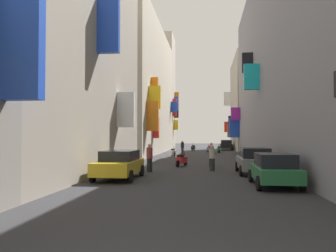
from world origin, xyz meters
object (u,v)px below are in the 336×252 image
(scooter_black, at_px, (193,148))
(scooter_red, at_px, (182,160))
(parked_car_black, at_px, (226,145))
(parked_car_grey, at_px, (254,160))
(parked_car_yellow, at_px, (119,164))
(scooter_white, at_px, (173,153))
(scooter_green, at_px, (219,149))
(parked_car_green, at_px, (274,169))
(scooter_blue, at_px, (210,149))
(pedestrian_near_right, at_px, (212,158))
(pedestrian_mid_street, at_px, (182,148))
(pedestrian_crossing, at_px, (150,158))
(pedestrian_near_left, at_px, (211,154))

(scooter_black, bearing_deg, scooter_red, -89.45)
(parked_car_black, bearing_deg, parked_car_grey, -90.29)
(parked_car_yellow, height_order, scooter_black, parked_car_yellow)
(scooter_white, distance_m, scooter_green, 10.77)
(parked_car_green, height_order, scooter_blue, parked_car_green)
(parked_car_green, height_order, parked_car_black, parked_car_black)
(scooter_blue, bearing_deg, scooter_red, -95.82)
(parked_car_yellow, xyz_separation_m, parked_car_grey, (7.19, 3.16, 0.03))
(scooter_red, bearing_deg, parked_car_green, -63.34)
(parked_car_black, xyz_separation_m, scooter_white, (-6.46, -18.81, -0.35))
(scooter_green, relative_size, pedestrian_near_right, 1.22)
(scooter_black, bearing_deg, pedestrian_mid_street, -94.35)
(scooter_white, bearing_deg, parked_car_grey, -68.04)
(scooter_blue, relative_size, scooter_white, 0.97)
(parked_car_green, height_order, scooter_red, parked_car_green)
(scooter_green, bearing_deg, parked_car_yellow, -101.90)
(pedestrian_mid_street, bearing_deg, scooter_black, 85.65)
(pedestrian_crossing, height_order, pedestrian_near_left, pedestrian_crossing)
(scooter_white, distance_m, pedestrian_near_left, 11.47)
(pedestrian_near_right, bearing_deg, scooter_black, 94.73)
(scooter_red, bearing_deg, scooter_green, 80.84)
(pedestrian_near_left, relative_size, pedestrian_near_right, 1.07)
(scooter_white, relative_size, pedestrian_crossing, 1.13)
(scooter_white, xyz_separation_m, pedestrian_crossing, (0.08, -15.26, 0.40))
(pedestrian_near_right, bearing_deg, pedestrian_crossing, -162.87)
(parked_car_grey, height_order, scooter_blue, parked_car_grey)
(parked_car_black, height_order, scooter_white, parked_car_black)
(pedestrian_near_right, bearing_deg, parked_car_grey, -32.12)
(scooter_blue, xyz_separation_m, scooter_black, (-2.41, 5.03, -0.00))
(scooter_white, bearing_deg, pedestrian_near_left, -70.30)
(parked_car_grey, bearing_deg, pedestrian_mid_street, 105.75)
(scooter_blue, height_order, scooter_white, same)
(parked_car_green, height_order, pedestrian_mid_street, pedestrian_mid_street)
(scooter_white, relative_size, pedestrian_near_left, 1.14)
(parked_car_yellow, bearing_deg, scooter_black, 85.98)
(pedestrian_crossing, bearing_deg, parked_car_green, -39.86)
(scooter_green, distance_m, pedestrian_crossing, 25.27)
(scooter_white, height_order, pedestrian_near_left, pedestrian_near_left)
(scooter_blue, xyz_separation_m, scooter_white, (-3.89, -10.09, 0.00))
(pedestrian_crossing, xyz_separation_m, pedestrian_mid_street, (0.58, 19.64, -0.02))
(scooter_white, relative_size, pedestrian_mid_street, 1.16)
(pedestrian_crossing, xyz_separation_m, pedestrian_near_right, (3.81, 1.18, -0.06))
(parked_car_black, height_order, parked_car_yellow, parked_car_black)
(parked_car_green, xyz_separation_m, pedestrian_near_left, (-2.63, 9.83, 0.10))
(parked_car_black, height_order, pedestrian_near_right, pedestrian_near_right)
(scooter_green, distance_m, pedestrian_mid_street, 6.77)
(parked_car_black, relative_size, scooter_green, 2.21)
(scooter_black, height_order, pedestrian_near_left, pedestrian_near_left)
(pedestrian_crossing, distance_m, pedestrian_near_right, 3.99)
(scooter_red, relative_size, pedestrian_near_right, 1.13)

